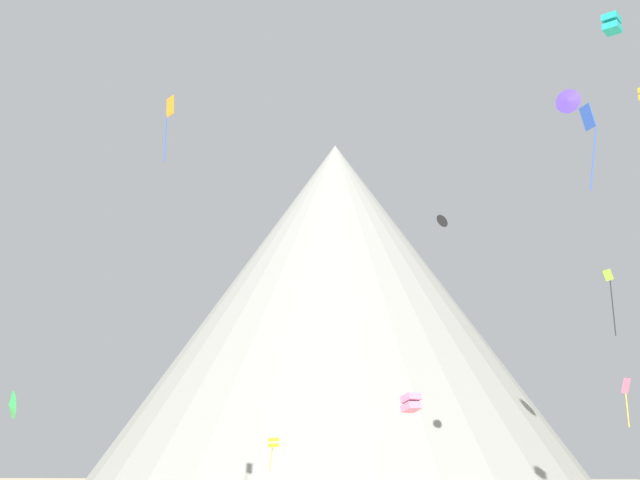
# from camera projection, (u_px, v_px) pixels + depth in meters

# --- Properties ---
(rock_massif) EXTENTS (100.25, 100.25, 52.73)m
(rock_massif) POSITION_uv_depth(u_px,v_px,m) (330.00, 326.00, 124.38)
(rock_massif) COLOR gray
(rock_massif) RESTS_ON ground_plane
(kite_teal_high) EXTENTS (1.55, 1.56, 1.31)m
(kite_teal_high) POSITION_uv_depth(u_px,v_px,m) (612.00, 24.00, 59.67)
(kite_teal_high) COLOR teal
(kite_yellow_low) EXTENTS (1.05, 1.05, 2.91)m
(kite_yellow_low) POSITION_uv_depth(u_px,v_px,m) (273.00, 443.00, 73.86)
(kite_yellow_low) COLOR yellow
(kite_pink_low) EXTENTS (1.33, 1.35, 1.16)m
(kite_pink_low) POSITION_uv_depth(u_px,v_px,m) (411.00, 403.00, 49.17)
(kite_pink_low) COLOR pink
(kite_green_low) EXTENTS (1.43, 1.70, 1.81)m
(kite_green_low) POSITION_uv_depth(u_px,v_px,m) (11.00, 405.00, 52.31)
(kite_green_low) COLOR green
(kite_orange_high) EXTENTS (0.77, 0.74, 4.90)m
(kite_orange_high) POSITION_uv_depth(u_px,v_px,m) (169.00, 113.00, 59.78)
(kite_orange_high) COLOR orange
(kite_blue_mid) EXTENTS (0.81, 0.94, 5.22)m
(kite_blue_mid) POSITION_uv_depth(u_px,v_px,m) (589.00, 127.00, 49.11)
(kite_blue_mid) COLOR blue
(kite_lime_mid) EXTENTS (0.78, 0.52, 5.24)m
(kite_lime_mid) POSITION_uv_depth(u_px,v_px,m) (610.00, 291.00, 64.25)
(kite_lime_mid) COLOR #8CD133
(kite_black_mid) EXTENTS (1.32, 1.20, 1.26)m
(kite_black_mid) POSITION_uv_depth(u_px,v_px,m) (441.00, 221.00, 74.46)
(kite_black_mid) COLOR black
(kite_indigo_high) EXTENTS (2.25, 1.25, 2.40)m
(kite_indigo_high) POSITION_uv_depth(u_px,v_px,m) (568.00, 101.00, 77.85)
(kite_indigo_high) COLOR #5138B2
(kite_rainbow_low) EXTENTS (0.79, 0.72, 3.31)m
(kite_rainbow_low) POSITION_uv_depth(u_px,v_px,m) (626.00, 392.00, 57.23)
(kite_rainbow_low) COLOR #E5668C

